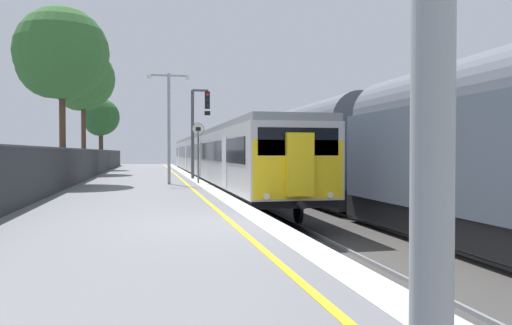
{
  "coord_description": "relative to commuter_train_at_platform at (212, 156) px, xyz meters",
  "views": [
    {
      "loc": [
        -2.06,
        -10.47,
        1.51
      ],
      "look_at": [
        1.33,
        5.47,
        1.18
      ],
      "focal_mm": 35.05,
      "sensor_mm": 36.0,
      "label": 1
    }
  ],
  "objects": [
    {
      "name": "speed_limit_sign",
      "position": [
        -1.85,
        -9.45,
        0.6
      ],
      "size": [
        0.59,
        0.08,
        2.95
      ],
      "color": "#59595B",
      "rests_on": "ground"
    },
    {
      "name": "background_tree_left",
      "position": [
        -8.41,
        -8.35,
        4.86
      ],
      "size": [
        4.46,
        4.46,
        8.53
      ],
      "color": "#473323",
      "rests_on": "ground"
    },
    {
      "name": "signal_gantry",
      "position": [
        -1.48,
        -5.03,
        1.93
      ],
      "size": [
        1.1,
        0.24,
        5.13
      ],
      "color": "#47474C",
      "rests_on": "ground"
    },
    {
      "name": "background_tree_right",
      "position": [
        -8.31,
        10.87,
        3.14
      ],
      "size": [
        3.17,
        3.19,
        6.14
      ],
      "color": "#473323",
      "rests_on": "ground"
    },
    {
      "name": "background_tree_centre",
      "position": [
        -8.88,
        3.63,
        5.3
      ],
      "size": [
        4.43,
        4.43,
        8.97
      ],
      "color": "#473323",
      "rests_on": "ground"
    },
    {
      "name": "ground",
      "position": [
        0.54,
        -23.4,
        -1.88
      ],
      "size": [
        17.4,
        110.0,
        1.21
      ],
      "color": "slate"
    },
    {
      "name": "platform_lamp_mid",
      "position": [
        -3.26,
        -9.85,
        1.85
      ],
      "size": [
        2.0,
        0.2,
        5.24
      ],
      "color": "#93999E",
      "rests_on": "ground"
    },
    {
      "name": "freight_train_adjacent_track",
      "position": [
        4.0,
        -3.48,
        0.41
      ],
      "size": [
        2.6,
        50.94,
        4.9
      ],
      "color": "#232326",
      "rests_on": "ground"
    },
    {
      "name": "commuter_train_at_platform",
      "position": [
        0.0,
        0.0,
        0.0
      ],
      "size": [
        2.83,
        40.91,
        3.81
      ],
      "color": "#B7B7BC",
      "rests_on": "ground"
    }
  ]
}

